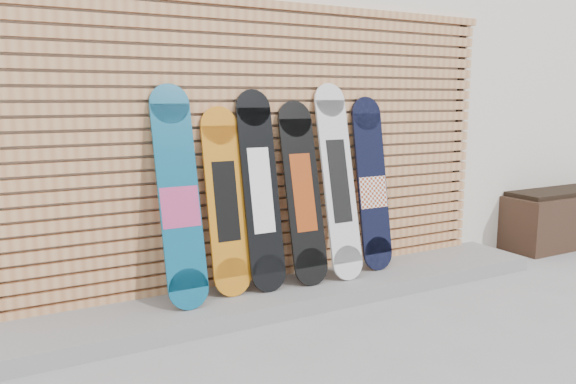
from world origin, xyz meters
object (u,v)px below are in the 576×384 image
at_px(planter_box, 557,218).
at_px(snowboard_2, 261,190).
at_px(snowboard_0, 179,197).
at_px(snowboard_3, 303,193).
at_px(snowboard_1, 226,201).
at_px(snowboard_4, 338,181).
at_px(snowboard_5, 372,185).

bearing_deg(planter_box, snowboard_2, -179.67).
bearing_deg(snowboard_0, snowboard_2, 3.03).
height_order(snowboard_0, snowboard_2, snowboard_0).
distance_m(planter_box, snowboard_0, 4.21).
relative_size(snowboard_0, snowboard_3, 1.08).
relative_size(snowboard_0, snowboard_2, 1.02).
bearing_deg(snowboard_2, snowboard_3, -2.37).
height_order(snowboard_1, snowboard_4, snowboard_4).
bearing_deg(planter_box, snowboard_0, -179.25).
height_order(snowboard_3, snowboard_4, snowboard_4).
distance_m(snowboard_4, snowboard_5, 0.38).
relative_size(snowboard_2, snowboard_5, 1.04).
distance_m(snowboard_1, snowboard_4, 0.97).
distance_m(snowboard_2, snowboard_5, 1.06).
bearing_deg(snowboard_4, snowboard_3, 177.82).
xyz_separation_m(planter_box, snowboard_4, (-2.84, -0.05, 0.61)).
xyz_separation_m(planter_box, snowboard_0, (-4.17, -0.05, 0.58)).
height_order(snowboard_1, snowboard_3, snowboard_3).
bearing_deg(snowboard_3, snowboard_2, 177.63).
height_order(snowboard_2, snowboard_3, snowboard_2).
height_order(snowboard_1, snowboard_2, snowboard_2).
xyz_separation_m(snowboard_2, snowboard_5, (1.06, 0.02, -0.04)).
xyz_separation_m(snowboard_1, snowboard_5, (1.34, -0.00, 0.02)).
xyz_separation_m(snowboard_0, snowboard_4, (1.33, 0.01, 0.02)).
bearing_deg(snowboard_1, snowboard_3, -3.16).
height_order(planter_box, snowboard_0, snowboard_0).
distance_m(snowboard_1, snowboard_5, 1.34).
xyz_separation_m(snowboard_1, snowboard_3, (0.64, -0.04, 0.02)).
bearing_deg(snowboard_3, planter_box, 0.63).
relative_size(snowboard_1, snowboard_4, 0.89).
bearing_deg(snowboard_1, planter_box, -0.00).
bearing_deg(snowboard_2, snowboard_0, -176.97).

